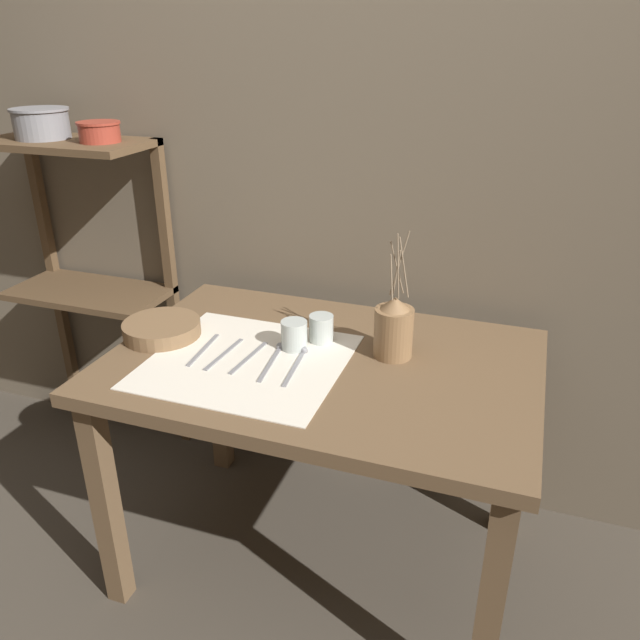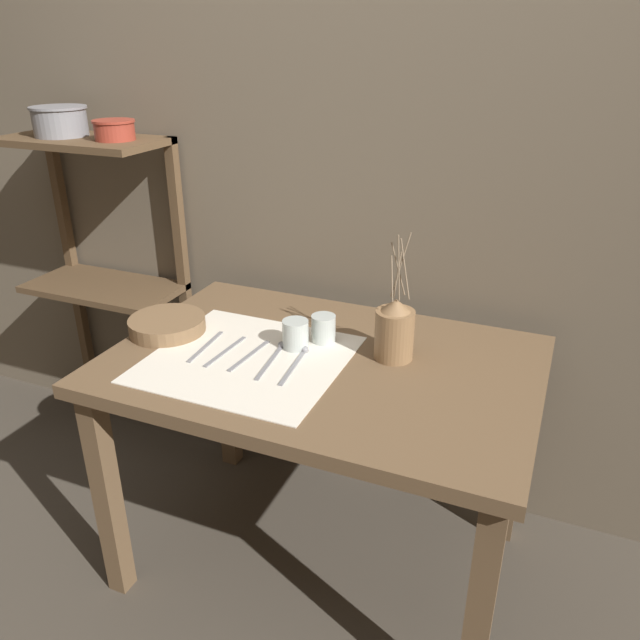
{
  "view_description": "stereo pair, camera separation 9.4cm",
  "coord_description": "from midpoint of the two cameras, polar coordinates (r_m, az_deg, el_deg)",
  "views": [
    {
      "loc": [
        0.5,
        -1.45,
        1.58
      ],
      "look_at": [
        -0.01,
        0.0,
        0.86
      ],
      "focal_mm": 35.0,
      "sensor_mm": 36.0,
      "label": 1
    },
    {
      "loc": [
        0.59,
        -1.42,
        1.58
      ],
      "look_at": [
        -0.01,
        0.0,
        0.86
      ],
      "focal_mm": 35.0,
      "sensor_mm": 36.0,
      "label": 2
    }
  ],
  "objects": [
    {
      "name": "ground_plane",
      "position": [
        2.2,
        -1.12,
        -20.91
      ],
      "size": [
        12.0,
        12.0,
        0.0
      ],
      "primitive_type": "plane",
      "color": "#473F35"
    },
    {
      "name": "stone_wall_back",
      "position": [
        2.06,
        3.7,
        14.23
      ],
      "size": [
        7.0,
        0.06,
        2.4
      ],
      "color": "#6B5E4C",
      "rests_on": "ground_plane"
    },
    {
      "name": "wooden_table",
      "position": [
        1.8,
        -1.3,
        -6.37
      ],
      "size": [
        1.19,
        0.81,
        0.74
      ],
      "color": "brown",
      "rests_on": "ground_plane"
    },
    {
      "name": "wooden_shelf_unit",
      "position": [
        2.49,
        -21.48,
        6.51
      ],
      "size": [
        0.59,
        0.3,
        1.24
      ],
      "color": "brown",
      "rests_on": "ground_plane"
    },
    {
      "name": "linen_cloth",
      "position": [
        1.75,
        -8.19,
        -3.74
      ],
      "size": [
        0.53,
        0.51,
        0.0
      ],
      "color": "silver",
      "rests_on": "wooden_table"
    },
    {
      "name": "pitcher_with_flowers",
      "position": [
        1.74,
        5.22,
        -0.81
      ],
      "size": [
        0.11,
        0.11,
        0.36
      ],
      "color": "olive",
      "rests_on": "wooden_table"
    },
    {
      "name": "wooden_bowl",
      "position": [
        1.94,
        -15.61,
        -0.81
      ],
      "size": [
        0.23,
        0.23,
        0.05
      ],
      "color": "brown",
      "rests_on": "wooden_table"
    },
    {
      "name": "glass_tumbler_near",
      "position": [
        1.79,
        -3.89,
        -1.39
      ],
      "size": [
        0.08,
        0.08,
        0.08
      ],
      "color": "#B7C1BC",
      "rests_on": "wooden_table"
    },
    {
      "name": "glass_tumbler_far",
      "position": [
        1.83,
        -1.35,
        -0.78
      ],
      "size": [
        0.07,
        0.07,
        0.08
      ],
      "color": "#B7C1BC",
      "rests_on": "wooden_table"
    },
    {
      "name": "knife_center",
      "position": [
        1.83,
        -12.07,
        -2.69
      ],
      "size": [
        0.03,
        0.2,
        0.0
      ],
      "color": "gray",
      "rests_on": "wooden_table"
    },
    {
      "name": "fork_inner",
      "position": [
        1.79,
        -10.25,
        -3.1
      ],
      "size": [
        0.02,
        0.2,
        0.0
      ],
      "color": "gray",
      "rests_on": "wooden_table"
    },
    {
      "name": "fork_outer",
      "position": [
        1.76,
        -8.05,
        -3.44
      ],
      "size": [
        0.03,
        0.2,
        0.0
      ],
      "color": "gray",
      "rests_on": "wooden_table"
    },
    {
      "name": "spoon_inner",
      "position": [
        1.77,
        -5.54,
        -3.08
      ],
      "size": [
        0.04,
        0.21,
        0.02
      ],
      "color": "gray",
      "rests_on": "wooden_table"
    },
    {
      "name": "spoon_outer",
      "position": [
        1.75,
        -3.38,
        -3.46
      ],
      "size": [
        0.04,
        0.21,
        0.02
      ],
      "color": "gray",
      "rests_on": "wooden_table"
    },
    {
      "name": "metal_pot_large",
      "position": [
        2.43,
        -25.2,
        16.04
      ],
      "size": [
        0.19,
        0.19,
        0.1
      ],
      "color": "gray",
      "rests_on": "wooden_shelf_unit"
    },
    {
      "name": "metal_pot_small",
      "position": [
        2.28,
        -20.7,
        15.87
      ],
      "size": [
        0.14,
        0.14,
        0.07
      ],
      "color": "#9E3828",
      "rests_on": "wooden_shelf_unit"
    }
  ]
}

